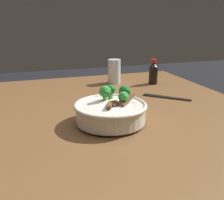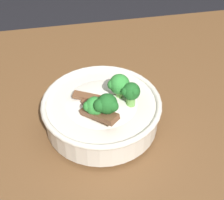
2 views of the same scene
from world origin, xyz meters
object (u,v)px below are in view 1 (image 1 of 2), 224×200
(drinking_glass, at_px, (114,72))
(soy_sauce_bottle, at_px, (153,73))
(rice_bowl, at_px, (111,110))
(chopsticks_pair, at_px, (167,97))

(drinking_glass, xyz_separation_m, soy_sauce_bottle, (0.08, 0.19, 0.00))
(rice_bowl, relative_size, soy_sauce_bottle, 1.86)
(rice_bowl, relative_size, drinking_glass, 1.92)
(chopsticks_pair, distance_m, soy_sauce_bottle, 0.27)
(rice_bowl, distance_m, drinking_glass, 0.57)
(drinking_glass, bearing_deg, chopsticks_pair, 21.24)
(chopsticks_pair, xyz_separation_m, soy_sauce_bottle, (-0.25, 0.06, 0.05))
(drinking_glass, bearing_deg, soy_sauce_bottle, 66.02)
(drinking_glass, distance_m, soy_sauce_bottle, 0.21)
(chopsticks_pair, bearing_deg, soy_sauce_bottle, 167.00)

